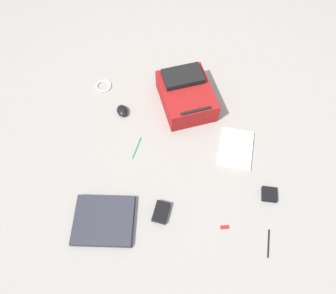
{
  "coord_description": "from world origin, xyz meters",
  "views": [
    {
      "loc": [
        0.08,
        0.85,
        1.62
      ],
      "look_at": [
        0.04,
        -0.05,
        0.02
      ],
      "focal_mm": 33.48,
      "sensor_mm": 36.0,
      "label": 1
    }
  ],
  "objects_px": {
    "cable_coil": "(104,86)",
    "power_brick": "(161,212)",
    "pen_blue": "(137,148)",
    "book_comic": "(236,149)",
    "computer_mouse": "(122,111)",
    "pen_black": "(269,243)",
    "usb_stick": "(225,227)",
    "laptop": "(104,220)",
    "backpack": "(186,94)",
    "earbud_pouch": "(269,194)"
  },
  "relations": [
    {
      "from": "pen_black",
      "to": "backpack",
      "type": "bearing_deg",
      "value": -68.72
    },
    {
      "from": "pen_black",
      "to": "usb_stick",
      "type": "xyz_separation_m",
      "value": [
        0.21,
        -0.09,
        -0.0
      ]
    },
    {
      "from": "backpack",
      "to": "laptop",
      "type": "bearing_deg",
      "value": 57.56
    },
    {
      "from": "earbud_pouch",
      "to": "book_comic",
      "type": "bearing_deg",
      "value": -64.72
    },
    {
      "from": "pen_black",
      "to": "earbud_pouch",
      "type": "bearing_deg",
      "value": -101.73
    },
    {
      "from": "book_comic",
      "to": "computer_mouse",
      "type": "relative_size",
      "value": 3.32
    },
    {
      "from": "computer_mouse",
      "to": "earbud_pouch",
      "type": "bearing_deg",
      "value": 125.61
    },
    {
      "from": "backpack",
      "to": "book_comic",
      "type": "distance_m",
      "value": 0.46
    },
    {
      "from": "laptop",
      "to": "computer_mouse",
      "type": "xyz_separation_m",
      "value": [
        -0.08,
        -0.69,
        0.0
      ]
    },
    {
      "from": "power_brick",
      "to": "pen_blue",
      "type": "relative_size",
      "value": 0.77
    },
    {
      "from": "pen_blue",
      "to": "usb_stick",
      "type": "height_order",
      "value": "same"
    },
    {
      "from": "laptop",
      "to": "pen_blue",
      "type": "distance_m",
      "value": 0.46
    },
    {
      "from": "earbud_pouch",
      "to": "usb_stick",
      "type": "xyz_separation_m",
      "value": [
        0.26,
        0.16,
        -0.01
      ]
    },
    {
      "from": "laptop",
      "to": "power_brick",
      "type": "bearing_deg",
      "value": -174.42
    },
    {
      "from": "computer_mouse",
      "to": "usb_stick",
      "type": "xyz_separation_m",
      "value": [
        -0.55,
        0.75,
        -0.02
      ]
    },
    {
      "from": "pen_blue",
      "to": "cable_coil",
      "type": "bearing_deg",
      "value": -65.18
    },
    {
      "from": "backpack",
      "to": "earbud_pouch",
      "type": "relative_size",
      "value": 5.48
    },
    {
      "from": "laptop",
      "to": "power_brick",
      "type": "relative_size",
      "value": 2.94
    },
    {
      "from": "computer_mouse",
      "to": "usb_stick",
      "type": "bearing_deg",
      "value": 107.62
    },
    {
      "from": "pen_blue",
      "to": "earbud_pouch",
      "type": "xyz_separation_m",
      "value": [
        -0.72,
        0.33,
        0.01
      ]
    },
    {
      "from": "cable_coil",
      "to": "laptop",
      "type": "bearing_deg",
      "value": 93.27
    },
    {
      "from": "power_brick",
      "to": "usb_stick",
      "type": "height_order",
      "value": "power_brick"
    },
    {
      "from": "usb_stick",
      "to": "cable_coil",
      "type": "bearing_deg",
      "value": -55.13
    },
    {
      "from": "computer_mouse",
      "to": "book_comic",
      "type": "bearing_deg",
      "value": 137.85
    },
    {
      "from": "book_comic",
      "to": "pen_black",
      "type": "xyz_separation_m",
      "value": [
        -0.09,
        0.55,
        -0.01
      ]
    },
    {
      "from": "book_comic",
      "to": "computer_mouse",
      "type": "xyz_separation_m",
      "value": [
        0.67,
        -0.3,
        0.01
      ]
    },
    {
      "from": "computer_mouse",
      "to": "pen_blue",
      "type": "distance_m",
      "value": 0.28
    },
    {
      "from": "backpack",
      "to": "earbud_pouch",
      "type": "bearing_deg",
      "value": 121.89
    },
    {
      "from": "pen_black",
      "to": "power_brick",
      "type": "bearing_deg",
      "value": -18.81
    },
    {
      "from": "power_brick",
      "to": "usb_stick",
      "type": "distance_m",
      "value": 0.34
    },
    {
      "from": "backpack",
      "to": "pen_blue",
      "type": "xyz_separation_m",
      "value": [
        0.31,
        0.33,
        -0.07
      ]
    },
    {
      "from": "laptop",
      "to": "pen_black",
      "type": "relative_size",
      "value": 2.34
    },
    {
      "from": "backpack",
      "to": "cable_coil",
      "type": "distance_m",
      "value": 0.56
    },
    {
      "from": "backpack",
      "to": "pen_black",
      "type": "relative_size",
      "value": 3.09
    },
    {
      "from": "power_brick",
      "to": "pen_blue",
      "type": "xyz_separation_m",
      "value": [
        0.13,
        -0.4,
        -0.01
      ]
    },
    {
      "from": "backpack",
      "to": "earbud_pouch",
      "type": "height_order",
      "value": "backpack"
    },
    {
      "from": "laptop",
      "to": "pen_black",
      "type": "distance_m",
      "value": 0.85
    },
    {
      "from": "power_brick",
      "to": "computer_mouse",
      "type": "bearing_deg",
      "value": -71.57
    },
    {
      "from": "pen_black",
      "to": "pen_blue",
      "type": "distance_m",
      "value": 0.89
    },
    {
      "from": "earbud_pouch",
      "to": "power_brick",
      "type": "bearing_deg",
      "value": 7.04
    },
    {
      "from": "pen_black",
      "to": "pen_blue",
      "type": "height_order",
      "value": "same"
    },
    {
      "from": "pen_blue",
      "to": "power_brick",
      "type": "bearing_deg",
      "value": 107.92
    },
    {
      "from": "backpack",
      "to": "cable_coil",
      "type": "relative_size",
      "value": 4.26
    },
    {
      "from": "laptop",
      "to": "usb_stick",
      "type": "relative_size",
      "value": 7.23
    },
    {
      "from": "pen_blue",
      "to": "usb_stick",
      "type": "bearing_deg",
      "value": 132.76
    },
    {
      "from": "pen_black",
      "to": "usb_stick",
      "type": "relative_size",
      "value": 3.08
    },
    {
      "from": "cable_coil",
      "to": "power_brick",
      "type": "relative_size",
      "value": 0.91
    },
    {
      "from": "backpack",
      "to": "power_brick",
      "type": "height_order",
      "value": "backpack"
    },
    {
      "from": "cable_coil",
      "to": "pen_blue",
      "type": "relative_size",
      "value": 0.7
    },
    {
      "from": "pen_black",
      "to": "usb_stick",
      "type": "bearing_deg",
      "value": -23.59
    }
  ]
}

